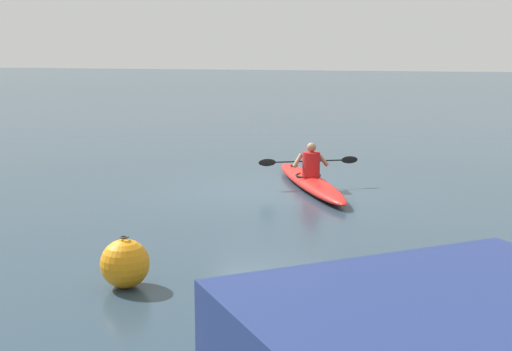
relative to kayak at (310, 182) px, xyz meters
name	(u,v)px	position (x,y,z in m)	size (l,w,h in m)	color
ground_plane	(267,191)	(0.87, 0.59, -0.15)	(160.00, 160.00, 0.00)	#283D4C
kayak	(310,182)	(0.00, 0.00, 0.00)	(2.77, 4.68, 0.29)	red
kayaker	(311,162)	(-0.03, 0.06, 0.46)	(2.13, 1.08, 0.77)	red
mooring_buoy_white_far	(125,263)	(1.15, 7.28, 0.19)	(0.66, 0.66, 0.71)	orange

